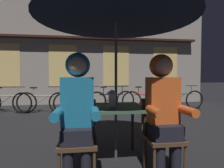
% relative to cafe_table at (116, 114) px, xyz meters
% --- Properties ---
extents(ground_plane, '(60.00, 60.00, 0.00)m').
position_rel_cafe_table_xyz_m(ground_plane, '(0.00, 0.00, -0.64)').
color(ground_plane, '#232326').
extents(cafe_table, '(0.72, 0.72, 0.74)m').
position_rel_cafe_table_xyz_m(cafe_table, '(0.00, 0.00, 0.00)').
color(cafe_table, '#42664C').
rests_on(cafe_table, ground_plane).
extents(patio_umbrella, '(2.10, 2.10, 2.31)m').
position_rel_cafe_table_xyz_m(patio_umbrella, '(0.00, 0.00, 1.42)').
color(patio_umbrella, '#4C4C51').
rests_on(patio_umbrella, ground_plane).
extents(lantern, '(0.11, 0.11, 0.23)m').
position_rel_cafe_table_xyz_m(lantern, '(-0.06, -0.05, 0.22)').
color(lantern, white).
rests_on(lantern, cafe_table).
extents(chair_left, '(0.40, 0.40, 0.87)m').
position_rel_cafe_table_xyz_m(chair_left, '(-0.48, -0.37, -0.15)').
color(chair_left, '#513823').
rests_on(chair_left, ground_plane).
extents(chair_right, '(0.40, 0.40, 0.87)m').
position_rel_cafe_table_xyz_m(chair_right, '(0.48, -0.37, -0.15)').
color(chair_right, '#513823').
rests_on(chair_right, ground_plane).
extents(person_left_hooded, '(0.45, 0.56, 1.40)m').
position_rel_cafe_table_xyz_m(person_left_hooded, '(-0.48, -0.43, 0.21)').
color(person_left_hooded, black).
rests_on(person_left_hooded, ground_plane).
extents(person_right_hooded, '(0.45, 0.56, 1.40)m').
position_rel_cafe_table_xyz_m(person_right_hooded, '(0.48, -0.43, 0.21)').
color(person_right_hooded, black).
rests_on(person_right_hooded, ground_plane).
extents(shopfront_building, '(10.00, 0.93, 6.20)m').
position_rel_cafe_table_xyz_m(shopfront_building, '(-0.30, 5.40, 2.45)').
color(shopfront_building, '#9E9389').
rests_on(shopfront_building, ground_plane).
extents(bicycle_nearest, '(1.65, 0.43, 0.84)m').
position_rel_cafe_table_xyz_m(bicycle_nearest, '(-2.91, 3.54, -0.29)').
color(bicycle_nearest, black).
rests_on(bicycle_nearest, ground_plane).
extents(bicycle_second, '(1.67, 0.26, 0.84)m').
position_rel_cafe_table_xyz_m(bicycle_second, '(-1.79, 3.40, -0.29)').
color(bicycle_second, black).
rests_on(bicycle_second, ground_plane).
extents(bicycle_third, '(1.66, 0.33, 0.84)m').
position_rel_cafe_table_xyz_m(bicycle_third, '(-0.62, 3.32, -0.29)').
color(bicycle_third, black).
rests_on(bicycle_third, ground_plane).
extents(bicycle_fourth, '(1.65, 0.40, 0.84)m').
position_rel_cafe_table_xyz_m(bicycle_fourth, '(0.40, 3.52, -0.29)').
color(bicycle_fourth, black).
rests_on(bicycle_fourth, ground_plane).
extents(bicycle_fifth, '(1.65, 0.39, 0.84)m').
position_rel_cafe_table_xyz_m(bicycle_fifth, '(1.56, 3.31, -0.29)').
color(bicycle_fifth, black).
rests_on(bicycle_fifth, ground_plane).
extents(bicycle_furthest, '(1.68, 0.10, 0.84)m').
position_rel_cafe_table_xyz_m(bicycle_furthest, '(2.82, 3.39, -0.29)').
color(bicycle_furthest, black).
rests_on(bicycle_furthest, ground_plane).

